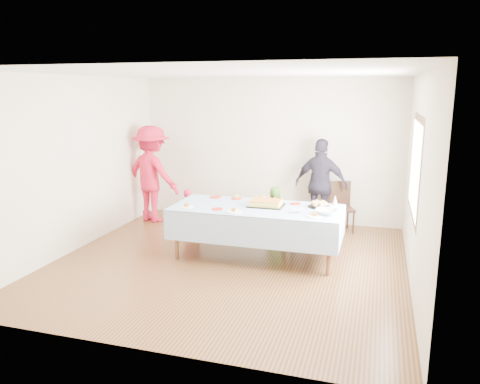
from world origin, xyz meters
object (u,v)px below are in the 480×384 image
object	(u,v)px
party_table	(257,211)
dining_chair	(341,204)
adult_left	(152,174)
birthday_cake	(266,203)

from	to	relation	value
party_table	dining_chair	bearing A→B (deg)	58.28
dining_chair	adult_left	bearing A→B (deg)	164.69
birthday_cake	dining_chair	distance (m)	1.96
birthday_cake	adult_left	xyz separation A→B (m)	(-2.54, 1.29, 0.09)
party_table	adult_left	world-z (taller)	adult_left
dining_chair	birthday_cake	bearing A→B (deg)	-141.72
birthday_cake	adult_left	world-z (taller)	adult_left
birthday_cake	dining_chair	size ratio (longest dim) A/B	0.59
dining_chair	adult_left	size ratio (longest dim) A/B	0.48
birthday_cake	dining_chair	world-z (taller)	dining_chair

